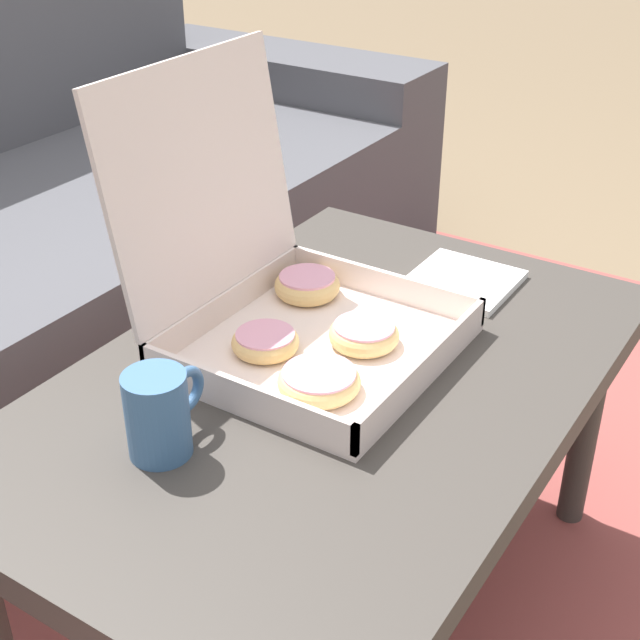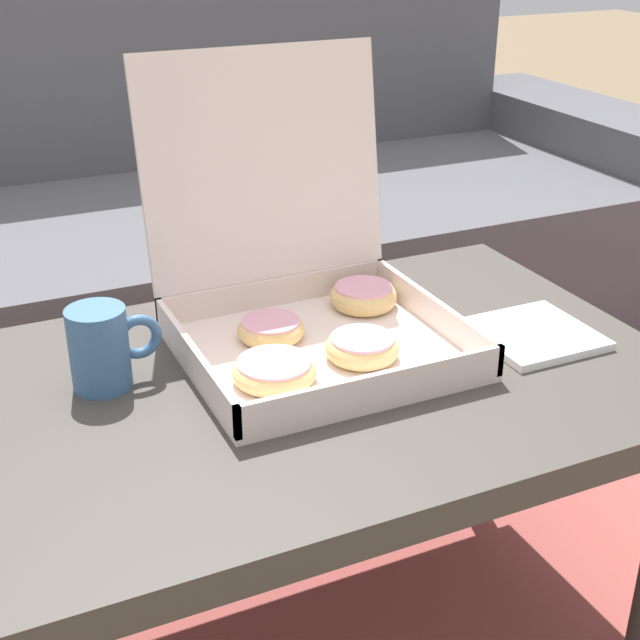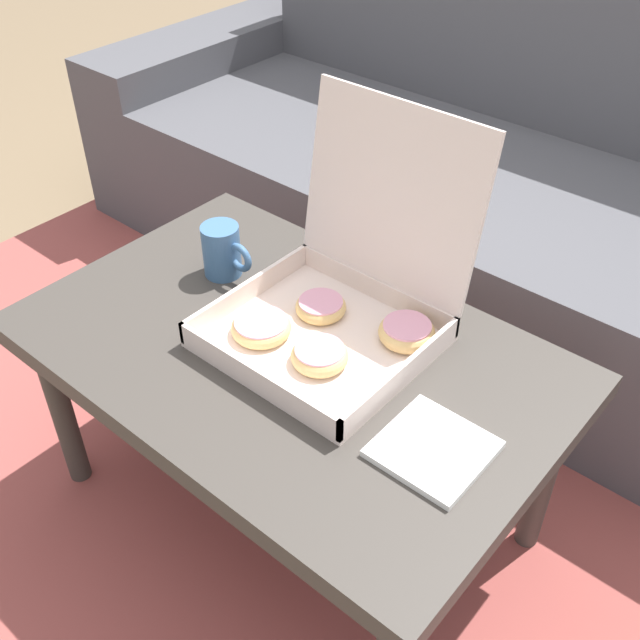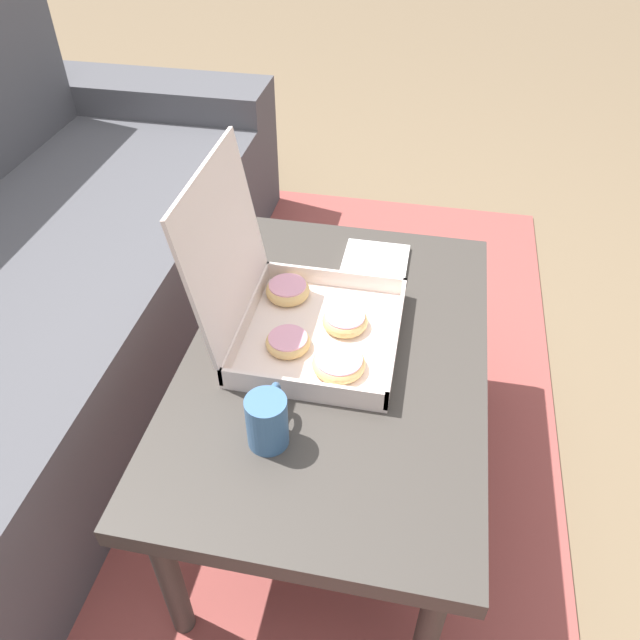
# 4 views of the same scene
# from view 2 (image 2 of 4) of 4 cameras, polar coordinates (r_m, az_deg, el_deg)

# --- Properties ---
(ground_plane) EXTENTS (12.00, 12.00, 0.00)m
(ground_plane) POSITION_cam_2_polar(r_m,az_deg,el_deg) (1.46, -2.42, -16.95)
(ground_plane) COLOR #756047
(area_rug) EXTENTS (2.69, 1.92, 0.01)m
(area_rug) POSITION_cam_2_polar(r_m,az_deg,el_deg) (1.67, -6.44, -10.43)
(area_rug) COLOR #994742
(area_rug) RESTS_ON ground_plane
(couch) EXTENTS (2.57, 0.86, 0.88)m
(couch) POSITION_cam_2_polar(r_m,az_deg,el_deg) (2.01, -11.86, 4.65)
(couch) COLOR #4C4C51
(couch) RESTS_ON ground_plane
(coffee_table) EXTENTS (0.92, 0.59, 0.44)m
(coffee_table) POSITION_cam_2_polar(r_m,az_deg,el_deg) (1.14, -0.70, -5.56)
(coffee_table) COLOR #3D3833
(coffee_table) RESTS_ON ground_plane
(pastry_box) EXTENTS (0.35, 0.37, 0.36)m
(pastry_box) POSITION_cam_2_polar(r_m,az_deg,el_deg) (1.17, -0.88, 1.59)
(pastry_box) COLOR silver
(pastry_box) RESTS_ON coffee_table
(coffee_mug) EXTENTS (0.11, 0.07, 0.10)m
(coffee_mug) POSITION_cam_2_polar(r_m,az_deg,el_deg) (1.10, -13.77, -1.72)
(coffee_mug) COLOR #3D6693
(coffee_mug) RESTS_ON coffee_table
(napkin_stack) EXTENTS (0.15, 0.15, 0.01)m
(napkin_stack) POSITION_cam_2_polar(r_m,az_deg,el_deg) (1.24, 13.50, -0.90)
(napkin_stack) COLOR white
(napkin_stack) RESTS_ON coffee_table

